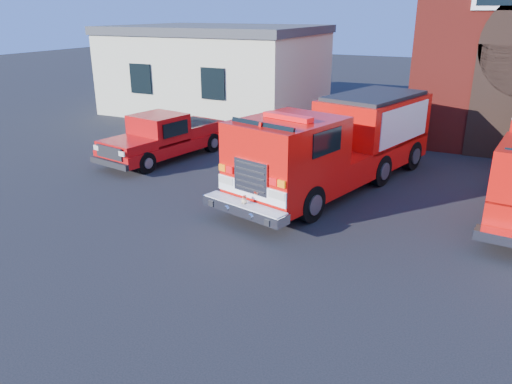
% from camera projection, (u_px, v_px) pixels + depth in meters
% --- Properties ---
extents(ground, '(100.00, 100.00, 0.00)m').
position_uv_depth(ground, '(276.00, 226.00, 12.57)').
color(ground, black).
rests_on(ground, ground).
extents(side_building, '(10.20, 8.20, 4.35)m').
position_uv_depth(side_building, '(218.00, 68.00, 26.47)').
color(side_building, beige).
rests_on(side_building, ground).
extents(fire_engine, '(4.51, 8.76, 2.60)m').
position_uv_depth(fire_engine, '(339.00, 143.00, 14.98)').
color(fire_engine, black).
rests_on(fire_engine, ground).
extents(pickup_truck, '(2.73, 5.29, 1.65)m').
position_uv_depth(pickup_truck, '(164.00, 137.00, 18.01)').
color(pickup_truck, black).
rests_on(pickup_truck, ground).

